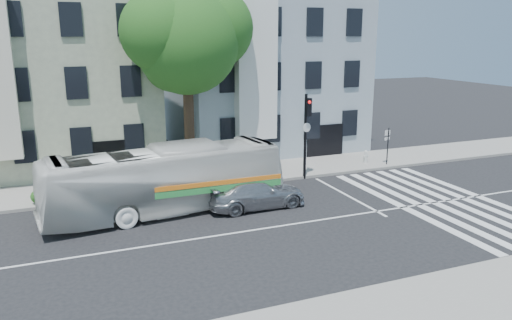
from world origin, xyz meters
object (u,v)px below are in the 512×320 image
sedan (256,193)px  traffic_signal (306,125)px  bus (165,180)px  fire_hydrant (366,156)px

sedan → traffic_signal: (4.32, 3.34, 2.38)m
bus → traffic_signal: (8.32, 2.41, 1.55)m
traffic_signal → fire_hydrant: (4.92, 1.43, -2.51)m
traffic_signal → fire_hydrant: 5.70m
bus → sedan: 4.20m
sedan → fire_hydrant: (9.23, 4.77, -0.13)m
traffic_signal → fire_hydrant: traffic_signal is taller
sedan → fire_hydrant: sedan is taller
bus → fire_hydrant: 13.82m
bus → sedan: size_ratio=2.31×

